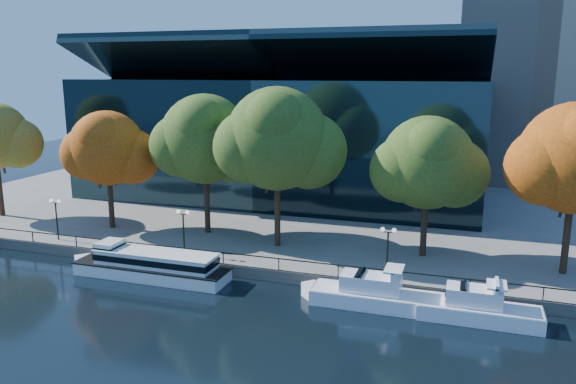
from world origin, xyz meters
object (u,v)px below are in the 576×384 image
(tree_2, at_px, (206,141))
(tree_3, at_px, (279,141))
(lamp_0, at_px, (56,210))
(lamp_2, at_px, (388,240))
(tour_boat, at_px, (148,264))
(lamp_1, at_px, (183,222))
(tree_4, at_px, (429,165))
(cruiser_far, at_px, (474,307))
(tree_1, at_px, (108,150))
(cruiser_near, at_px, (371,293))

(tree_2, distance_m, tree_3, 8.46)
(lamp_0, bearing_deg, tree_2, 28.07)
(tree_2, bearing_deg, lamp_2, -19.84)
(tour_boat, height_order, tree_3, tree_3)
(lamp_2, bearing_deg, lamp_1, 180.00)
(tree_3, height_order, lamp_0, tree_3)
(tour_boat, xyz_separation_m, tree_4, (21.89, 9.95, 7.97))
(tour_boat, bearing_deg, tree_2, 87.23)
(cruiser_far, relative_size, tree_1, 0.77)
(cruiser_near, height_order, lamp_1, lamp_1)
(cruiser_near, xyz_separation_m, lamp_1, (-17.50, 3.80, 3.01))
(tree_1, xyz_separation_m, tree_3, (18.53, -0.52, 1.67))
(cruiser_far, xyz_separation_m, tree_3, (-17.37, 8.86, 9.88))
(lamp_0, bearing_deg, cruiser_near, -6.94)
(tour_boat, relative_size, tree_2, 1.06)
(tree_3, distance_m, tree_4, 13.34)
(cruiser_near, height_order, lamp_0, lamp_0)
(lamp_0, height_order, lamp_2, same)
(cruiser_near, xyz_separation_m, lamp_0, (-31.21, 3.80, 3.01))
(cruiser_far, distance_m, tree_3, 21.86)
(tree_4, bearing_deg, tree_3, -174.33)
(tour_boat, xyz_separation_m, lamp_2, (19.46, 3.81, 2.79))
(cruiser_far, xyz_separation_m, lamp_1, (-24.69, 4.03, 3.01))
(tree_4, bearing_deg, tree_1, -178.58)
(tree_3, bearing_deg, tree_1, 178.38)
(tree_3, bearing_deg, tree_4, 5.67)
(cruiser_far, height_order, tree_4, tree_4)
(tree_1, height_order, tree_4, tree_4)
(tree_4, height_order, lamp_2, tree_4)
(tree_3, bearing_deg, tour_boat, -135.25)
(cruiser_near, distance_m, lamp_2, 4.88)
(tree_1, height_order, lamp_0, tree_1)
(cruiser_far, xyz_separation_m, tree_1, (-35.90, 9.38, 8.21))
(lamp_0, xyz_separation_m, lamp_1, (13.70, 0.00, 0.00))
(tour_boat, distance_m, cruiser_near, 18.91)
(cruiser_near, bearing_deg, tree_4, 73.31)
(tour_boat, distance_m, lamp_0, 13.18)
(lamp_1, bearing_deg, tree_3, 33.44)
(cruiser_near, xyz_separation_m, cruiser_far, (7.19, -0.23, -0.00))
(lamp_2, bearing_deg, tour_boat, -168.92)
(tour_boat, relative_size, tree_4, 1.20)
(cruiser_far, relative_size, lamp_0, 2.32)
(lamp_1, bearing_deg, lamp_0, 180.00)
(tour_boat, distance_m, cruiser_far, 26.09)
(cruiser_far, bearing_deg, lamp_1, 170.73)
(cruiser_near, distance_m, tree_1, 31.24)
(tree_2, xyz_separation_m, tree_4, (21.37, -0.70, -1.14))
(cruiser_near, distance_m, tree_3, 16.61)
(tree_1, xyz_separation_m, lamp_1, (11.21, -5.35, -5.20))
(lamp_1, bearing_deg, tree_2, 97.41)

